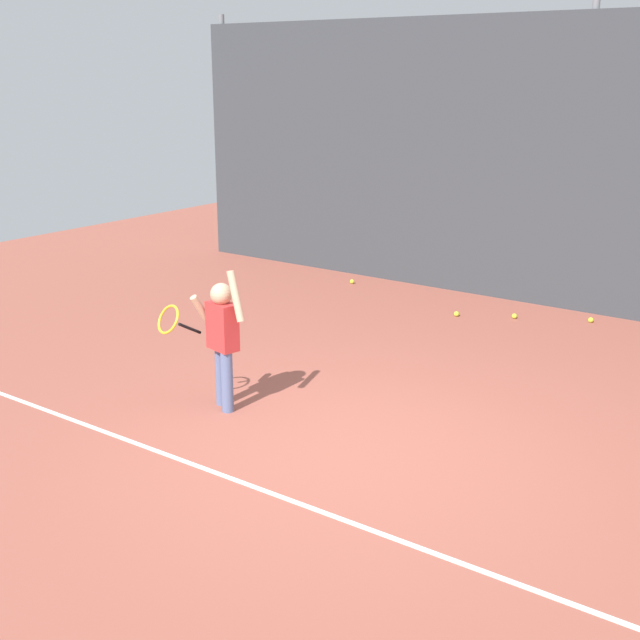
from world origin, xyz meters
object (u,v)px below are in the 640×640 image
at_px(tennis_ball_0, 456,314).
at_px(tennis_ball_2, 514,316).
at_px(tennis_ball_4, 352,282).
at_px(tennis_ball_1, 591,320).
at_px(tennis_player, 220,334).

xyz_separation_m(tennis_ball_0, tennis_ball_2, (0.64, 0.34, 0.00)).
bearing_deg(tennis_ball_4, tennis_ball_0, -17.00).
height_order(tennis_ball_2, tennis_ball_4, same).
distance_m(tennis_ball_1, tennis_ball_4, 3.52).
height_order(tennis_ball_0, tennis_ball_4, same).
distance_m(tennis_ball_0, tennis_ball_4, 2.12).
relative_size(tennis_ball_0, tennis_ball_2, 1.00).
relative_size(tennis_player, tennis_ball_4, 20.46).
bearing_deg(tennis_player, tennis_ball_4, 122.47).
bearing_deg(tennis_ball_1, tennis_ball_0, -153.49).
distance_m(tennis_ball_0, tennis_ball_2, 0.73).
height_order(tennis_player, tennis_ball_1, tennis_player).
xyz_separation_m(tennis_ball_1, tennis_ball_4, (-3.52, -0.12, 0.00)).
height_order(tennis_ball_0, tennis_ball_2, same).
relative_size(tennis_ball_0, tennis_ball_1, 1.00).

